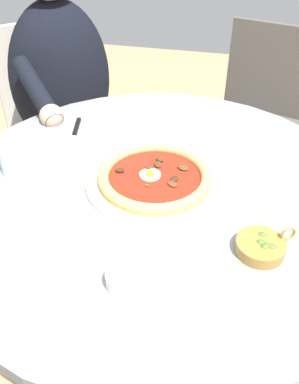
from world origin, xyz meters
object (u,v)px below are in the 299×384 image
(olive_pan, at_px, (261,246))
(diner_person, at_px, (68,129))
(cafe_chair_spare_far, at_px, (259,110))
(ramekin_capers, at_px, (125,279))
(steak_knife, at_px, (75,132))
(cafe_chair_diner, at_px, (57,115))
(dining_table, at_px, (158,227))
(pizza_on_plate, at_px, (155,178))
(water_glass, at_px, (15,160))

(olive_pan, height_order, diner_person, diner_person)
(cafe_chair_spare_far, bearing_deg, ramekin_capers, -101.55)
(steak_knife, bearing_deg, cafe_chair_spare_far, 53.81)
(cafe_chair_diner, bearing_deg, dining_table, -49.35)
(dining_table, xyz_separation_m, pizza_on_plate, (-0.01, 0.01, 0.15))
(diner_person, bearing_deg, pizza_on_plate, -49.37)
(water_glass, height_order, steak_knife, water_glass)
(dining_table, relative_size, water_glass, 12.95)
(dining_table, bearing_deg, cafe_chair_spare_far, 74.76)
(water_glass, bearing_deg, pizza_on_plate, 4.44)
(olive_pan, bearing_deg, diner_person, 135.10)
(cafe_chair_diner, relative_size, cafe_chair_spare_far, 1.03)
(steak_knife, relative_size, cafe_chair_diner, 0.25)
(cafe_chair_diner, bearing_deg, cafe_chair_spare_far, 17.12)
(pizza_on_plate, xyz_separation_m, water_glass, (-0.34, -0.03, 0.02))
(pizza_on_plate, relative_size, water_glass, 4.15)
(pizza_on_plate, relative_size, steak_knife, 1.52)
(pizza_on_plate, height_order, cafe_chair_diner, cafe_chair_diner)
(pizza_on_plate, bearing_deg, olive_pan, -34.31)
(pizza_on_plate, distance_m, cafe_chair_spare_far, 0.98)
(dining_table, distance_m, pizza_on_plate, 0.15)
(water_glass, distance_m, cafe_chair_spare_far, 1.14)
(cafe_chair_spare_far, bearing_deg, diner_person, -153.16)
(water_glass, xyz_separation_m, cafe_chair_spare_far, (0.60, 0.93, -0.27))
(water_glass, height_order, cafe_chair_diner, cafe_chair_diner)
(steak_knife, distance_m, ramekin_capers, 0.56)
(pizza_on_plate, relative_size, diner_person, 0.27)
(ramekin_capers, height_order, diner_person, diner_person)
(steak_knife, relative_size, diner_person, 0.18)
(steak_knife, bearing_deg, dining_table, -34.17)
(steak_knife, bearing_deg, pizza_on_plate, -33.79)
(olive_pan, xyz_separation_m, cafe_chair_diner, (-0.81, 0.82, -0.24))
(ramekin_capers, relative_size, cafe_chair_spare_far, 0.08)
(dining_table, bearing_deg, steak_knife, 145.83)
(pizza_on_plate, relative_size, olive_pan, 2.87)
(diner_person, bearing_deg, olive_pan, -44.90)
(dining_table, bearing_deg, diner_person, 130.78)
(olive_pan, bearing_deg, water_glass, 166.32)
(dining_table, distance_m, cafe_chair_diner, 0.88)
(diner_person, bearing_deg, steak_knife, -61.70)
(dining_table, height_order, ramekin_capers, ramekin_capers)
(steak_knife, distance_m, cafe_chair_diner, 0.60)
(cafe_chair_spare_far, bearing_deg, water_glass, -122.84)
(pizza_on_plate, height_order, ramekin_capers, pizza_on_plate)
(dining_table, bearing_deg, pizza_on_plate, 137.69)
(water_glass, relative_size, diner_person, 0.07)
(dining_table, xyz_separation_m, steak_knife, (-0.28, 0.19, 0.13))
(dining_table, xyz_separation_m, cafe_chair_spare_far, (0.25, 0.92, -0.10))
(pizza_on_plate, height_order, diner_person, diner_person)
(ramekin_capers, bearing_deg, steak_knife, 120.08)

